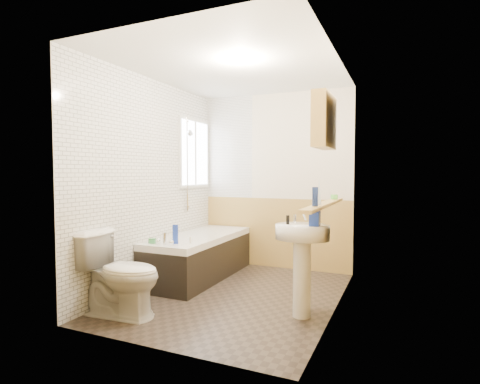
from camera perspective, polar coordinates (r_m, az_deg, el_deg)
name	(u,v)px	position (r m, az deg, el deg)	size (l,w,h in m)	color
floor	(235,295)	(4.33, -0.83, -15.47)	(2.80, 2.80, 0.00)	#2E2620
ceiling	(234,68)	(4.26, -0.85, 18.33)	(2.80, 2.80, 0.00)	white
wall_back	(275,181)	(5.43, 5.37, 1.67)	(2.20, 0.02, 2.50)	#F5E6CA
wall_front	(157,188)	(2.89, -12.55, 0.54)	(2.20, 0.02, 2.50)	#F5E6CA
wall_left	(152,183)	(4.68, -13.29, 1.41)	(0.02, 2.80, 2.50)	#F5E6CA
wall_right	(337,185)	(3.79, 14.62, 1.06)	(0.02, 2.80, 2.50)	#F5E6CA
wainscot_right	(334,260)	(3.89, 14.15, -10.05)	(0.01, 2.80, 1.00)	tan
wainscot_front	(160,285)	(3.03, -12.13, -13.75)	(2.20, 0.01, 1.00)	tan
wainscot_back	(274,233)	(5.47, 5.26, -6.20)	(2.20, 0.01, 1.00)	tan
tile_cladding_left	(153,183)	(4.67, -13.08, 1.41)	(0.01, 2.80, 2.50)	white
tile_return_back	(229,148)	(5.69, -1.69, 6.78)	(0.75, 0.01, 1.50)	white
window	(195,153)	(5.45, -6.89, 5.88)	(0.03, 0.79, 0.99)	white
bathtub	(199,255)	(5.00, -6.20, -9.52)	(0.70, 1.75, 0.70)	black
shower_riser	(188,157)	(5.24, -7.96, 5.34)	(0.11, 0.09, 1.29)	silver
toilet	(120,274)	(3.83, -17.80, -11.82)	(0.46, 0.82, 0.80)	white
sink	(302,251)	(3.62, 9.44, -8.90)	(0.51, 0.42, 0.99)	white
pine_shelf	(325,204)	(3.55, 12.79, -1.84)	(0.10, 1.54, 0.03)	tan
medicine_cabinet	(324,122)	(3.64, 12.68, 10.42)	(0.14, 0.55, 0.50)	tan
foam_can	(315,197)	(3.14, 11.37, -0.70)	(0.05, 0.05, 0.16)	navy
green_bottle	(319,192)	(3.29, 11.95, 0.00)	(0.04, 0.04, 0.22)	silver
black_jar	(334,197)	(4.05, 14.17, -0.72)	(0.07, 0.07, 0.05)	#59C647
soap_bottle	(315,221)	(3.49, 11.34, -4.36)	(0.09, 0.20, 0.09)	#19339E
clear_bottle	(288,220)	(3.57, 7.29, -4.22)	(0.03, 0.03, 0.09)	black
blue_gel	(175,234)	(4.34, -9.81, -6.36)	(0.06, 0.04, 0.22)	#19339E
cream_jar	(152,241)	(4.44, -13.22, -7.24)	(0.09, 0.09, 0.06)	#388447
orange_bottle	(190,240)	(4.35, -7.57, -7.29)	(0.02, 0.02, 0.07)	silver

